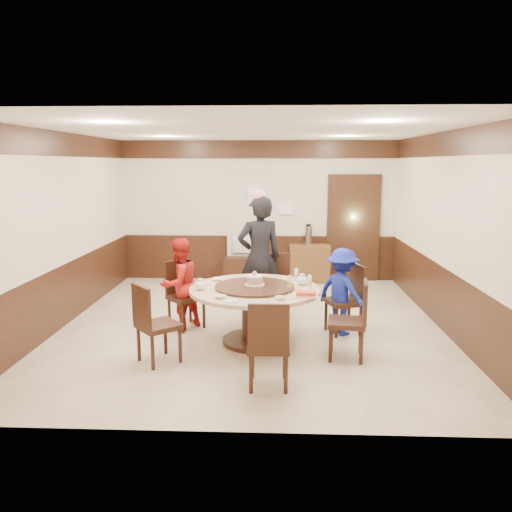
{
  "coord_description": "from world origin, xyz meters",
  "views": [
    {
      "loc": [
        0.36,
        -7.06,
        2.35
      ],
      "look_at": [
        0.08,
        -0.34,
        1.1
      ],
      "focal_mm": 35.0,
      "sensor_mm": 36.0,
      "label": 1
    }
  ],
  "objects_px": {
    "person_standing": "(259,258)",
    "television": "(245,246)",
    "birthday_cake": "(255,280)",
    "shrimp_platter": "(306,294)",
    "thermos": "(308,236)",
    "person_red": "(180,284)",
    "side_cabinet": "(309,263)",
    "person_blue": "(342,292)",
    "banquet_table": "(255,304)",
    "tv_stand": "(245,269)"
  },
  "relations": [
    {
      "from": "person_blue",
      "to": "thermos",
      "type": "distance_m",
      "value": 3.15
    },
    {
      "from": "person_red",
      "to": "thermos",
      "type": "bearing_deg",
      "value": -174.68
    },
    {
      "from": "tv_stand",
      "to": "television",
      "type": "relative_size",
      "value": 1.1
    },
    {
      "from": "television",
      "to": "shrimp_platter",
      "type": "bearing_deg",
      "value": 112.1
    },
    {
      "from": "birthday_cake",
      "to": "side_cabinet",
      "type": "height_order",
      "value": "birthday_cake"
    },
    {
      "from": "side_cabinet",
      "to": "thermos",
      "type": "relative_size",
      "value": 2.11
    },
    {
      "from": "person_standing",
      "to": "birthday_cake",
      "type": "bearing_deg",
      "value": 71.03
    },
    {
      "from": "banquet_table",
      "to": "birthday_cake",
      "type": "xyz_separation_m",
      "value": [
        -0.0,
        0.05,
        0.31
      ]
    },
    {
      "from": "thermos",
      "to": "shrimp_platter",
      "type": "bearing_deg",
      "value": -93.92
    },
    {
      "from": "birthday_cake",
      "to": "shrimp_platter",
      "type": "height_order",
      "value": "birthday_cake"
    },
    {
      "from": "shrimp_platter",
      "to": "person_red",
      "type": "bearing_deg",
      "value": 151.32
    },
    {
      "from": "birthday_cake",
      "to": "television",
      "type": "distance_m",
      "value": 3.46
    },
    {
      "from": "person_blue",
      "to": "person_red",
      "type": "bearing_deg",
      "value": 41.77
    },
    {
      "from": "person_red",
      "to": "tv_stand",
      "type": "height_order",
      "value": "person_red"
    },
    {
      "from": "person_blue",
      "to": "thermos",
      "type": "height_order",
      "value": "person_blue"
    },
    {
      "from": "tv_stand",
      "to": "side_cabinet",
      "type": "bearing_deg",
      "value": 1.34
    },
    {
      "from": "person_blue",
      "to": "birthday_cake",
      "type": "xyz_separation_m",
      "value": [
        -1.2,
        -0.36,
        0.24
      ]
    },
    {
      "from": "birthday_cake",
      "to": "thermos",
      "type": "height_order",
      "value": "thermos"
    },
    {
      "from": "person_standing",
      "to": "side_cabinet",
      "type": "bearing_deg",
      "value": -128.92
    },
    {
      "from": "birthday_cake",
      "to": "television",
      "type": "height_order",
      "value": "birthday_cake"
    },
    {
      "from": "banquet_table",
      "to": "birthday_cake",
      "type": "relative_size",
      "value": 6.45
    },
    {
      "from": "person_standing",
      "to": "shrimp_platter",
      "type": "bearing_deg",
      "value": 94.27
    },
    {
      "from": "shrimp_platter",
      "to": "side_cabinet",
      "type": "height_order",
      "value": "shrimp_platter"
    },
    {
      "from": "birthday_cake",
      "to": "side_cabinet",
      "type": "distance_m",
      "value": 3.63
    },
    {
      "from": "birthday_cake",
      "to": "thermos",
      "type": "xyz_separation_m",
      "value": [
        0.92,
        3.47,
        0.1
      ]
    },
    {
      "from": "birthday_cake",
      "to": "thermos",
      "type": "bearing_deg",
      "value": 75.23
    },
    {
      "from": "side_cabinet",
      "to": "thermos",
      "type": "height_order",
      "value": "thermos"
    },
    {
      "from": "person_blue",
      "to": "birthday_cake",
      "type": "distance_m",
      "value": 1.27
    },
    {
      "from": "banquet_table",
      "to": "person_blue",
      "type": "relative_size",
      "value": 1.41
    },
    {
      "from": "person_blue",
      "to": "television",
      "type": "xyz_separation_m",
      "value": [
        -1.53,
        3.09,
        0.12
      ]
    },
    {
      "from": "shrimp_platter",
      "to": "birthday_cake",
      "type": "bearing_deg",
      "value": 145.11
    },
    {
      "from": "banquet_table",
      "to": "shrimp_platter",
      "type": "bearing_deg",
      "value": -32.19
    },
    {
      "from": "side_cabinet",
      "to": "banquet_table",
      "type": "bearing_deg",
      "value": -105.03
    },
    {
      "from": "banquet_table",
      "to": "side_cabinet",
      "type": "relative_size",
      "value": 2.13
    },
    {
      "from": "banquet_table",
      "to": "birthday_cake",
      "type": "bearing_deg",
      "value": 94.01
    },
    {
      "from": "person_standing",
      "to": "television",
      "type": "distance_m",
      "value": 2.39
    },
    {
      "from": "person_standing",
      "to": "thermos",
      "type": "bearing_deg",
      "value": -128.23
    },
    {
      "from": "person_standing",
      "to": "person_blue",
      "type": "bearing_deg",
      "value": 130.25
    },
    {
      "from": "person_standing",
      "to": "person_red",
      "type": "distance_m",
      "value": 1.3
    },
    {
      "from": "shrimp_platter",
      "to": "side_cabinet",
      "type": "relative_size",
      "value": 0.38
    },
    {
      "from": "person_red",
      "to": "shrimp_platter",
      "type": "height_order",
      "value": "person_red"
    },
    {
      "from": "person_standing",
      "to": "tv_stand",
      "type": "relative_size",
      "value": 2.21
    },
    {
      "from": "person_red",
      "to": "side_cabinet",
      "type": "height_order",
      "value": "person_red"
    },
    {
      "from": "person_standing",
      "to": "person_red",
      "type": "bearing_deg",
      "value": 9.98
    },
    {
      "from": "tv_stand",
      "to": "thermos",
      "type": "distance_m",
      "value": 1.43
    },
    {
      "from": "birthday_cake",
      "to": "person_red",
      "type": "bearing_deg",
      "value": 155.38
    },
    {
      "from": "person_red",
      "to": "shrimp_platter",
      "type": "xyz_separation_m",
      "value": [
        1.74,
        -0.95,
        0.12
      ]
    },
    {
      "from": "thermos",
      "to": "person_standing",
      "type": "bearing_deg",
      "value": -110.52
    },
    {
      "from": "banquet_table",
      "to": "person_red",
      "type": "distance_m",
      "value": 1.24
    },
    {
      "from": "tv_stand",
      "to": "side_cabinet",
      "type": "xyz_separation_m",
      "value": [
        1.29,
        0.03,
        0.12
      ]
    }
  ]
}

